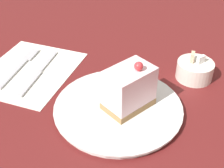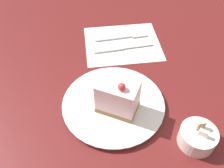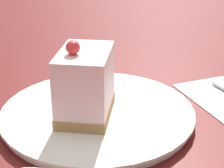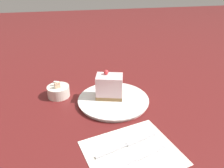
% 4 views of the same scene
% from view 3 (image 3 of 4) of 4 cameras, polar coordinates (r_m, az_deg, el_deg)
% --- Properties ---
extents(ground_plane, '(4.00, 4.00, 0.00)m').
position_cam_3_polar(ground_plane, '(0.49, -4.41, -6.52)').
color(ground_plane, '#5B1919').
extents(plate, '(0.26, 0.26, 0.01)m').
position_cam_3_polar(plate, '(0.50, -2.21, -4.42)').
color(plate, silver).
rests_on(plate, ground_plane).
extents(cake_slice, '(0.09, 0.11, 0.10)m').
position_cam_3_polar(cake_slice, '(0.47, -4.10, 0.03)').
color(cake_slice, '#9E7547').
rests_on(cake_slice, plate).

